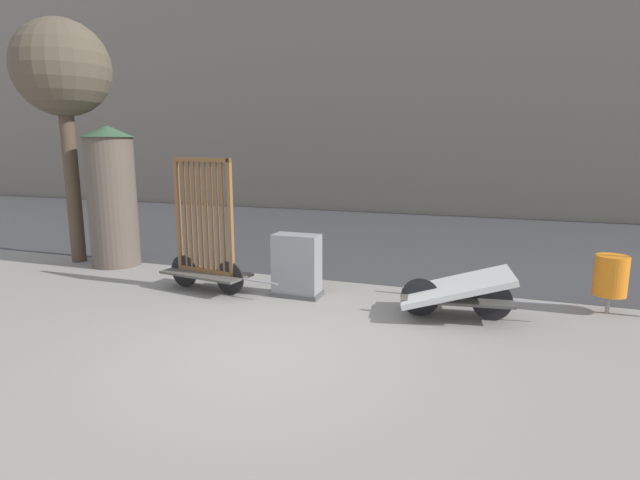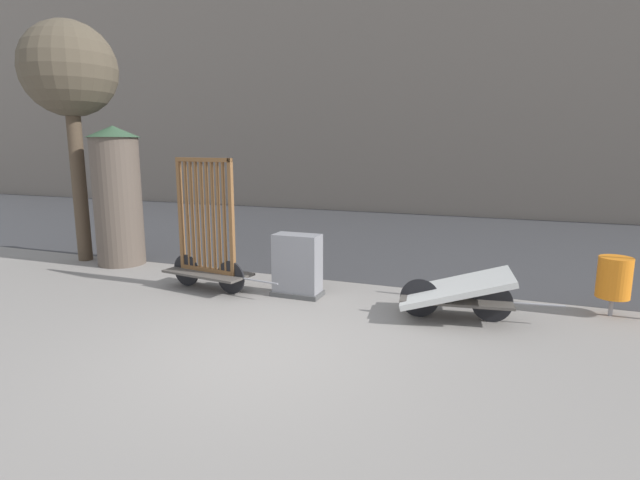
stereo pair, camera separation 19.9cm
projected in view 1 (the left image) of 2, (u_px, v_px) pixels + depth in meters
ground_plane at (264, 352)px, 6.20m from camera, size 60.00×60.00×0.00m
road_strip at (396, 237)px, 13.96m from camera, size 56.00×9.90×0.01m
building_facade at (435, 60)px, 19.31m from camera, size 48.00×4.00×11.58m
bike_cart_with_bedframe at (205, 247)px, 8.68m from camera, size 2.31×0.89×2.32m
bike_cart_with_mattress at (456, 290)px, 7.34m from camera, size 2.33×1.21×0.75m
utility_cabinet at (297, 268)px, 8.42m from camera, size 0.84×0.45×1.06m
trash_bin at (611, 276)px, 7.52m from camera, size 0.47×0.47×0.90m
advertising_column at (112, 196)px, 10.44m from camera, size 1.10×1.10×2.93m
street_tree at (62, 73)px, 10.31m from camera, size 1.97×1.97×5.08m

